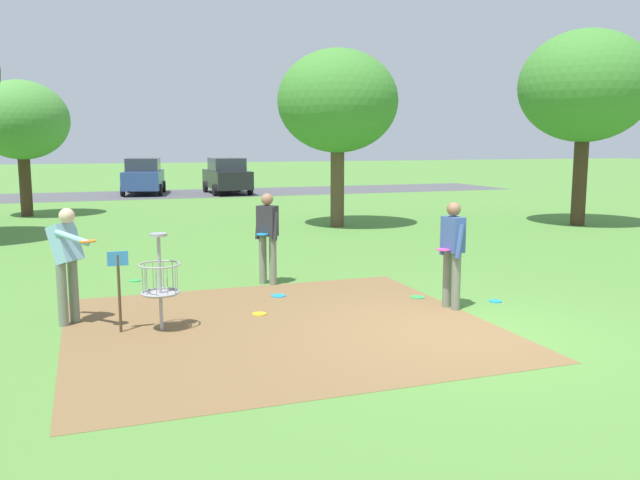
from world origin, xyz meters
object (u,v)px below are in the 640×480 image
object	(u,v)px
frisbee_mid_grass	(135,281)
frisbee_far_right	(259,314)
frisbee_near_basket	(495,301)
parked_car_leftmost	(144,176)
player_throwing	(67,258)
player_waiting_left	(267,233)
player_foreground_watching	(452,249)
disc_golf_basket	(155,278)
frisbee_scattered_b	(418,297)
parked_car_center_left	(227,176)
tree_mid_center	(338,102)
frisbee_far_left	(450,275)
tree_near_left	(585,87)
frisbee_by_tee	(278,296)
tree_near_right	(21,121)

from	to	relation	value
frisbee_mid_grass	frisbee_far_right	size ratio (longest dim) A/B	1.01
frisbee_near_basket	parked_car_leftmost	bearing A→B (deg)	97.83
player_throwing	player_waiting_left	bearing A→B (deg)	25.84
player_foreground_watching	frisbee_near_basket	xyz separation A→B (m)	(0.93, 0.13, -0.96)
disc_golf_basket	frisbee_scattered_b	distance (m)	4.50
parked_car_center_left	tree_mid_center	bearing A→B (deg)	-87.93
player_waiting_left	frisbee_far_left	distance (m)	3.79
frisbee_mid_grass	tree_near_left	xyz separation A→B (m)	(14.05, 4.13, 4.34)
frisbee_near_basket	frisbee_by_tee	world-z (taller)	same
player_throwing	tree_near_left	xyz separation A→B (m)	(15.16, 6.92, 3.36)
parked_car_leftmost	frisbee_mid_grass	bearing A→B (deg)	-95.27
frisbee_near_basket	frisbee_scattered_b	bearing A→B (deg)	147.81
frisbee_far_right	parked_car_leftmost	size ratio (longest dim) A/B	0.05
frisbee_by_tee	frisbee_mid_grass	xyz separation A→B (m)	(-2.25, 2.14, 0.00)
player_foreground_watching	parked_car_leftmost	xyz separation A→B (m)	(-2.60, 25.81, -0.05)
parked_car_leftmost	parked_car_center_left	distance (m)	4.23
player_throwing	tree_near_left	world-z (taller)	tree_near_left
frisbee_by_tee	frisbee_scattered_b	world-z (taller)	same
player_foreground_watching	frisbee_far_right	distance (m)	3.21
frisbee_far_right	tree_mid_center	size ratio (longest dim) A/B	0.04
disc_golf_basket	frisbee_far_left	world-z (taller)	disc_golf_basket
player_foreground_watching	disc_golf_basket	bearing A→B (deg)	176.23
frisbee_mid_grass	tree_near_right	xyz separation A→B (m)	(-2.83, 12.90, 3.38)
frisbee_by_tee	parked_car_leftmost	bearing A→B (deg)	90.53
tree_near_left	parked_car_leftmost	distance (m)	21.78
player_foreground_watching	frisbee_near_basket	bearing A→B (deg)	7.92
parked_car_leftmost	tree_near_right	bearing A→B (deg)	-118.18
player_waiting_left	parked_car_leftmost	xyz separation A→B (m)	(-0.31, 23.07, -0.05)
frisbee_scattered_b	parked_car_center_left	distance (m)	24.05
frisbee_scattered_b	tree_near_right	size ratio (longest dim) A/B	0.05
frisbee_by_tee	frisbee_far_right	xyz separation A→B (m)	(-0.61, -1.07, 0.00)
tree_mid_center	frisbee_far_left	bearing A→B (deg)	-94.89
frisbee_by_tee	frisbee_far_left	size ratio (longest dim) A/B	0.99
player_throwing	player_foreground_watching	bearing A→B (deg)	-10.57
frisbee_mid_grass	tree_mid_center	distance (m)	10.03
frisbee_far_left	frisbee_scattered_b	bearing A→B (deg)	-135.50
frisbee_far_left	frisbee_far_right	size ratio (longest dim) A/B	1.16
frisbee_far_left	tree_near_right	world-z (taller)	tree_near_right
frisbee_mid_grass	parked_car_center_left	bearing A→B (deg)	73.67
frisbee_scattered_b	tree_mid_center	xyz separation A→B (m)	(2.19, 9.48, 3.86)
frisbee_by_tee	tree_near_right	bearing A→B (deg)	108.65
frisbee_far_right	parked_car_leftmost	bearing A→B (deg)	89.10
tree_near_right	parked_car_leftmost	xyz separation A→B (m)	(4.85, 9.06, -2.47)
frisbee_far_right	parked_car_leftmost	xyz separation A→B (m)	(0.39, 25.16, 0.91)
parked_car_leftmost	disc_golf_basket	bearing A→B (deg)	-94.41
frisbee_mid_grass	frisbee_far_right	distance (m)	3.60
frisbee_near_basket	tree_near_left	world-z (taller)	tree_near_left
disc_golf_basket	tree_near_right	bearing A→B (deg)	99.94
frisbee_far_right	tree_near_right	size ratio (longest dim) A/B	0.05
player_waiting_left	frisbee_far_right	bearing A→B (deg)	-108.72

